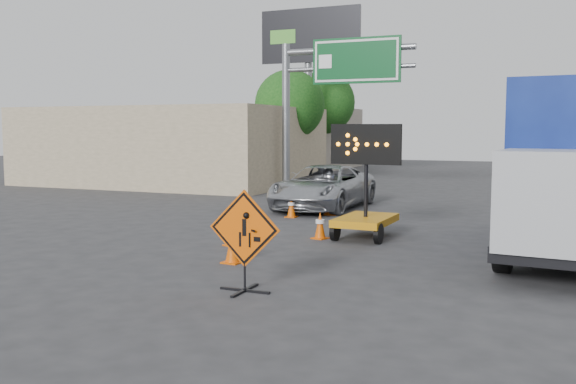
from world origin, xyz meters
The scene contains 15 objects.
ground centered at (0.00, 0.00, 0.00)m, with size 100.00×100.00×0.00m, color #2D2D30.
storefront_left_near centered at (-14.00, 20.00, 2.00)m, with size 14.00×10.00×4.00m, color #C0AC8A.
storefront_left_far centered at (-15.00, 34.00, 2.20)m, with size 12.00×10.00×4.40m, color #A19686.
highway_gantry centered at (-4.43, 17.96, 5.07)m, with size 6.18×0.38×6.90m.
billboard centered at (-8.35, 25.87, 7.35)m, with size 6.10×0.54×9.85m.
tree_left_near centered at (-8.00, 22.00, 4.16)m, with size 3.71×3.71×6.03m.
tree_left_far centered at (-9.00, 30.00, 4.60)m, with size 4.10×4.10×6.66m.
construction_sign centered at (0.14, 0.59, 0.98)m, with size 1.40×0.99×1.85m.
arrow_board centered at (0.56, 6.94, 0.68)m, with size 1.93×2.18×3.05m.
pickup_truck centered at (-2.68, 12.56, 0.79)m, with size 2.62×5.68×1.58m, color #ACAEB3.
cone_a centered at (-1.22, 2.69, 0.39)m, with size 0.43×0.43×0.78m.
cone_b centered at (-2.20, 4.52, 0.36)m, with size 0.49×0.49×0.73m.
cone_c centered at (-0.52, 6.35, 0.37)m, with size 0.46×0.46×0.73m.
cone_d centered at (-2.83, 9.87, 0.35)m, with size 0.37×0.37×0.71m.
cone_e centered at (-1.86, 10.95, 0.41)m, with size 0.53×0.53×0.81m.
Camera 1 is at (5.30, -9.55, 2.94)m, focal length 40.00 mm.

